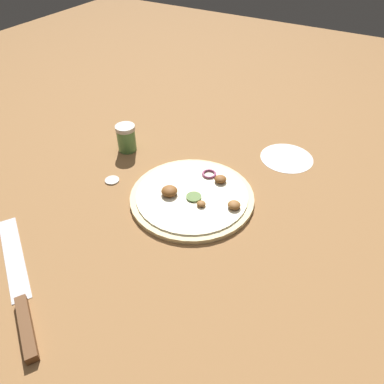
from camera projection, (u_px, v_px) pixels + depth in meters
name	position (u px, v px, depth m)	size (l,w,h in m)	color
ground_plane	(192.00, 199.00, 0.91)	(3.00, 3.00, 0.00)	olive
pizza	(192.00, 196.00, 0.90)	(0.30, 0.30, 0.03)	beige
knife	(22.00, 302.00, 0.68)	(0.32, 0.22, 0.02)	silver
spice_jar	(126.00, 138.00, 1.05)	(0.05, 0.05, 0.08)	#4C7F42
loose_cap	(112.00, 180.00, 0.96)	(0.04, 0.04, 0.01)	beige
flour_patch	(287.00, 158.00, 1.04)	(0.14, 0.14, 0.00)	white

